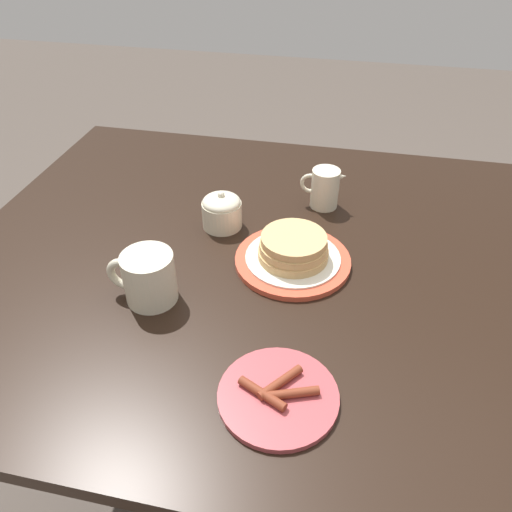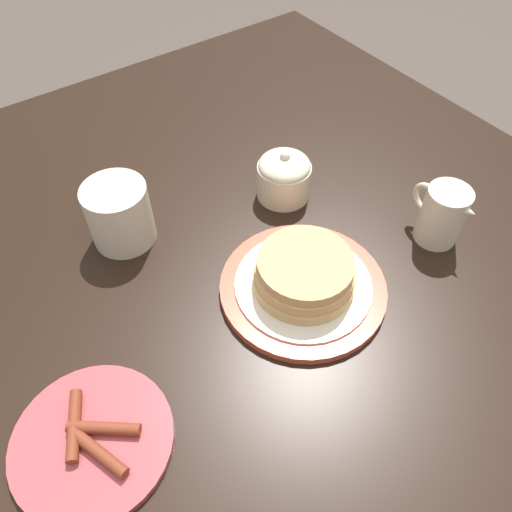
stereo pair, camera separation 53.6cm
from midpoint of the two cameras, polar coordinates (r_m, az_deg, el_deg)
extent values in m
plane|color=#51473F|center=(1.49, -3.15, -28.98)|extent=(8.00, 8.00, 0.00)
cube|color=black|center=(0.85, -4.89, -8.61)|extent=(1.41, 1.07, 0.03)
cube|color=black|center=(1.66, -21.43, -2.20)|extent=(0.07, 0.07, 0.74)
cylinder|color=#DB5138|center=(0.83, -5.55, -8.19)|extent=(0.23, 0.23, 0.01)
cylinder|color=white|center=(0.82, -5.59, -7.80)|extent=(0.19, 0.19, 0.00)
cylinder|color=tan|center=(0.82, -5.63, -7.30)|extent=(0.14, 0.14, 0.02)
cylinder|color=tan|center=(0.80, -5.70, -6.46)|extent=(0.14, 0.14, 0.02)
cylinder|color=tan|center=(0.79, -5.78, -5.60)|extent=(0.13, 0.13, 0.02)
cylinder|color=#B2474C|center=(0.66, -12.14, -29.24)|extent=(0.18, 0.18, 0.01)
cylinder|color=brown|center=(0.64, -10.38, -29.33)|extent=(0.08, 0.04, 0.01)
cylinder|color=brown|center=(0.65, -14.52, -28.99)|extent=(0.08, 0.05, 0.01)
cylinder|color=brown|center=(0.65, -11.69, -27.55)|extent=(0.06, 0.07, 0.01)
cylinder|color=beige|center=(0.80, -26.04, -10.66)|extent=(0.09, 0.09, 0.10)
torus|color=beige|center=(0.83, -28.73, -9.89)|extent=(0.07, 0.02, 0.07)
cylinder|color=#472819|center=(0.77, -26.87, -8.62)|extent=(0.08, 0.08, 0.00)
cylinder|color=beige|center=(0.96, 0.36, 2.82)|extent=(0.06, 0.06, 0.09)
cone|color=beige|center=(0.94, 2.11, 4.28)|extent=(0.04, 0.03, 0.04)
torus|color=beige|center=(0.96, -1.52, 3.50)|extent=(0.05, 0.01, 0.05)
cylinder|color=beige|center=(0.93, -14.15, -1.09)|extent=(0.09, 0.09, 0.06)
ellipsoid|color=beige|center=(0.92, -14.45, 0.49)|extent=(0.08, 0.08, 0.03)
sphere|color=beige|center=(0.91, -14.62, 1.37)|extent=(0.02, 0.02, 0.02)
camera|label=1|loc=(0.27, -141.20, -24.00)|focal=35.00mm
camera|label=2|loc=(0.27, 38.80, 24.00)|focal=35.00mm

